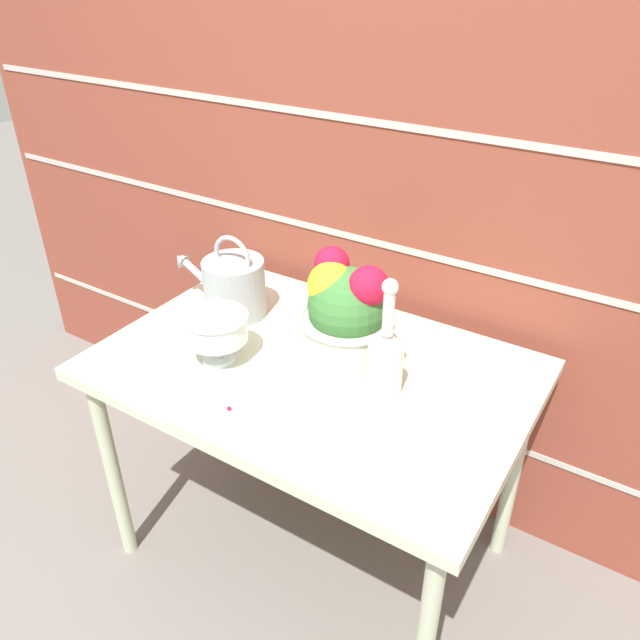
{
  "coord_description": "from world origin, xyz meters",
  "views": [
    {
      "loc": [
        0.75,
        -1.14,
        1.71
      ],
      "look_at": [
        0.0,
        0.04,
        0.86
      ],
      "focal_mm": 35.0,
      "sensor_mm": 36.0,
      "label": 1
    }
  ],
  "objects": [
    {
      "name": "fallen_petal",
      "position": [
        -0.07,
        -0.27,
        0.74
      ],
      "size": [
        0.01,
        0.01,
        0.01
      ],
      "color": "red",
      "rests_on": "patio_table"
    },
    {
      "name": "crystal_pedestal_bowl",
      "position": [
        -0.23,
        -0.11,
        0.84
      ],
      "size": [
        0.18,
        0.18,
        0.14
      ],
      "color": "silver",
      "rests_on": "patio_table"
    },
    {
      "name": "flower_planter",
      "position": [
        0.05,
        0.09,
        0.87
      ],
      "size": [
        0.26,
        0.26,
        0.3
      ],
      "color": "beige",
      "rests_on": "patio_table"
    },
    {
      "name": "brick_wall",
      "position": [
        0.0,
        0.48,
        1.1
      ],
      "size": [
        3.6,
        0.08,
        2.2
      ],
      "color": "brown",
      "rests_on": "ground_plane"
    },
    {
      "name": "watering_can",
      "position": [
        -0.35,
        0.1,
        0.83
      ],
      "size": [
        0.33,
        0.18,
        0.26
      ],
      "color": "#9EA3A8",
      "rests_on": "patio_table"
    },
    {
      "name": "patio_table",
      "position": [
        0.0,
        0.0,
        0.67
      ],
      "size": [
        1.14,
        0.77,
        0.74
      ],
      "color": "beige",
      "rests_on": "ground_plane"
    },
    {
      "name": "ground_plane",
      "position": [
        0.0,
        0.0,
        0.0
      ],
      "size": [
        12.0,
        12.0,
        0.0
      ],
      "primitive_type": "plane",
      "color": "slate"
    },
    {
      "name": "glass_decanter",
      "position": [
        0.21,
        0.0,
        0.84
      ],
      "size": [
        0.09,
        0.09,
        0.32
      ],
      "color": "silver",
      "rests_on": "patio_table"
    }
  ]
}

